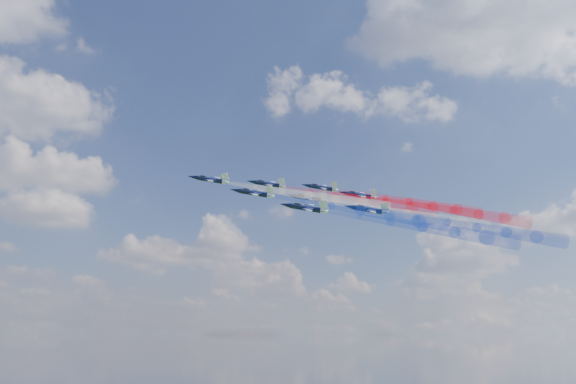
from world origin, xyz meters
TOP-DOWN VIEW (x-y plane):
  - jet_lead at (-20.56, 14.83)m, footprint 14.32×13.79m
  - trail_lead at (0.66, 1.05)m, footprint 36.60×26.49m
  - jet_inner_left at (-15.61, 0.10)m, footprint 14.32×13.79m
  - trail_inner_left at (5.61, -13.68)m, footprint 36.60×26.49m
  - jet_inner_right at (-2.65, 16.35)m, footprint 14.32×13.79m
  - trail_inner_right at (18.57, 2.56)m, footprint 36.60×26.49m
  - jet_outer_left at (-11.13, -15.73)m, footprint 14.32×13.79m
  - trail_outer_left at (10.09, -29.52)m, footprint 36.60×26.49m
  - jet_center_third at (1.74, 2.84)m, footprint 14.32×13.79m
  - trail_center_third at (22.96, -10.95)m, footprint 36.60×26.49m
  - jet_outer_right at (15.82, 17.33)m, footprint 14.32×13.79m
  - trail_outer_right at (37.04, 3.54)m, footprint 36.60×26.49m
  - jet_rear_left at (7.53, -14.30)m, footprint 14.32×13.79m
  - trail_rear_left at (28.75, -28.08)m, footprint 36.60×26.49m
  - jet_rear_right at (19.02, 3.69)m, footprint 14.32×13.79m
  - trail_rear_right at (40.24, -10.10)m, footprint 36.60×26.49m

SIDE VIEW (x-z plane):
  - trail_outer_left at x=10.09m, z-range 144.33..156.07m
  - trail_rear_left at x=28.75m, z-range 146.14..157.88m
  - jet_outer_left at x=-11.13m, z-range 150.74..158.38m
  - trail_inner_left at x=5.61m, z-range 150.25..161.99m
  - jet_rear_left at x=7.53m, z-range 152.55..160.19m
  - trail_center_third at x=22.96m, z-range 151.54..163.27m
  - trail_rear_right at x=40.24m, z-range 154.48..166.21m
  - jet_inner_left at x=-15.61m, z-range 156.66..164.30m
  - jet_center_third at x=1.74m, z-range 157.95..165.58m
  - trail_lead at x=0.66m, z-range 156.07..167.80m
  - trail_inner_right at x=18.57m, z-range 157.47..169.21m
  - jet_rear_right at x=19.02m, z-range 160.89..168.53m
  - trail_outer_right at x=37.04m, z-range 158.97..170.71m
  - jet_lead at x=-20.56m, z-range 162.48..170.11m
  - jet_inner_right at x=-2.65m, z-range 163.88..171.52m
  - jet_outer_right at x=15.82m, z-range 165.38..173.02m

